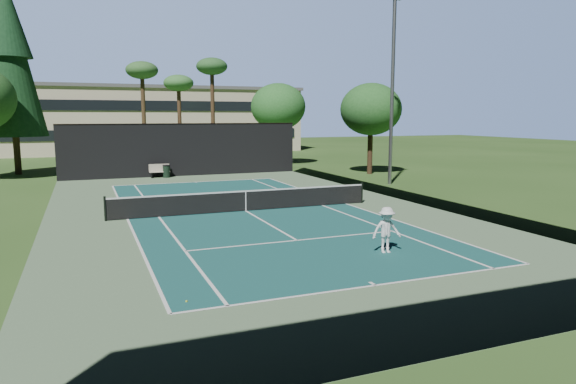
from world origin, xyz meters
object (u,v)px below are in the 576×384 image
Objects in this scene: player at (386,230)px; tennis_ball_d at (175,204)px; tennis_ball_a at (187,301)px; tennis_ball_b at (154,207)px; tennis_ball_c at (298,202)px; tennis_net at (246,200)px; park_bench at (159,170)px; trash_bin at (166,171)px.

player reaches higher than tennis_ball_d.
tennis_ball_b is (0.98, 13.88, 0.00)m from tennis_ball_a.
tennis_ball_b is at bearing 170.32° from tennis_ball_c.
tennis_ball_c reaches higher than tennis_ball_a.
tennis_ball_c is (3.31, 1.40, -0.52)m from tennis_net.
tennis_net is at bearing 66.08° from tennis_ball_a.
player is at bearing 17.08° from tennis_ball_a.
tennis_ball_b is at bearing -154.10° from tennis_ball_d.
tennis_net reaches higher than park_bench.
park_bench is 1.59× the size of trash_bin.
park_bench is at bearing 158.89° from trash_bin.
tennis_ball_d is (-4.99, 12.25, -0.74)m from player.
park_bench is 0.53m from trash_bin.
tennis_ball_d reaches higher than tennis_ball_c.
tennis_ball_d is at bearing 131.69° from tennis_net.
player is 10.53m from tennis_ball_c.
tennis_ball_d is 12.28m from trash_bin.
trash_bin is (2.55, 12.75, 0.45)m from tennis_ball_b.
tennis_ball_a is at bearing -96.46° from park_bench.
player reaches higher than tennis_ball_b.
park_bench is (-5.25, 14.19, 0.51)m from tennis_ball_c.
player is 13.23m from tennis_ball_b.
tennis_ball_d is 0.08× the size of trash_bin.
tennis_ball_c reaches higher than tennis_ball_b.
park_bench is at bearing 85.79° from tennis_ball_d.
park_bench is (3.04, 26.81, 0.52)m from tennis_ball_a.
trash_bin is (3.53, 26.62, 0.45)m from tennis_ball_a.
tennis_net is at bearing -157.08° from tennis_ball_c.
tennis_net is 12.30m from tennis_ball_a.
player is at bearing -67.82° from tennis_ball_d.
player reaches higher than tennis_ball_c.
trash_bin is (-3.59, 24.44, -0.30)m from player.
tennis_net is 13.65× the size of trash_bin.
player is 24.70m from trash_bin.
tennis_ball_b is at bearing 146.54° from tennis_net.
park_bench is at bearing 107.95° from player.
tennis_ball_c is 14.79m from trash_bin.
player is 24.96m from park_bench.
tennis_ball_d is (2.13, 14.43, 0.01)m from tennis_ball_a.
player reaches higher than park_bench.
park_bench is (2.06, 12.94, 0.51)m from tennis_ball_b.
tennis_ball_b is 0.07× the size of trash_bin.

